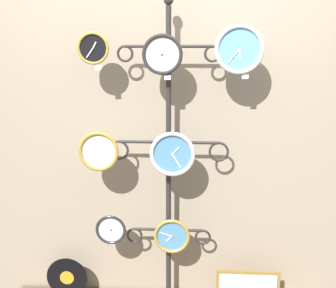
{
  "coord_description": "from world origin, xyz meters",
  "views": [
    {
      "loc": [
        0.19,
        -2.55,
        1.89
      ],
      "look_at": [
        0.0,
        0.36,
        1.21
      ],
      "focal_mm": 50.0,
      "sensor_mm": 36.0,
      "label": 1
    }
  ],
  "objects_px": {
    "display_stand": "(168,213)",
    "clock_top_center": "(162,54)",
    "clock_middle_center": "(172,154)",
    "clock_middle_left": "(99,151)",
    "clock_bottom_left": "(111,229)",
    "clock_bottom_center": "(172,236)",
    "vinyl_record": "(67,277)",
    "clock_top_right": "(239,49)",
    "clock_top_left": "(93,48)"
  },
  "relations": [
    {
      "from": "display_stand",
      "to": "clock_top_center",
      "type": "distance_m",
      "value": 1.07
    },
    {
      "from": "clock_top_left",
      "to": "clock_bottom_center",
      "type": "relative_size",
      "value": 0.83
    },
    {
      "from": "clock_top_right",
      "to": "clock_bottom_center",
      "type": "distance_m",
      "value": 1.29
    },
    {
      "from": "clock_top_right",
      "to": "vinyl_record",
      "type": "bearing_deg",
      "value": 175.14
    },
    {
      "from": "clock_top_center",
      "to": "clock_bottom_left",
      "type": "bearing_deg",
      "value": 179.7
    },
    {
      "from": "clock_top_right",
      "to": "clock_middle_center",
      "type": "height_order",
      "value": "clock_top_right"
    },
    {
      "from": "clock_top_center",
      "to": "vinyl_record",
      "type": "bearing_deg",
      "value": 172.23
    },
    {
      "from": "clock_middle_center",
      "to": "clock_bottom_center",
      "type": "distance_m",
      "value": 0.57
    },
    {
      "from": "clock_middle_left",
      "to": "clock_middle_center",
      "type": "relative_size",
      "value": 0.9
    },
    {
      "from": "vinyl_record",
      "to": "display_stand",
      "type": "bearing_deg",
      "value": 0.05
    },
    {
      "from": "clock_top_left",
      "to": "clock_top_right",
      "type": "distance_m",
      "value": 0.89
    },
    {
      "from": "clock_middle_center",
      "to": "vinyl_record",
      "type": "height_order",
      "value": "clock_middle_center"
    },
    {
      "from": "clock_middle_left",
      "to": "clock_bottom_left",
      "type": "relative_size",
      "value": 1.28
    },
    {
      "from": "vinyl_record",
      "to": "clock_bottom_center",
      "type": "bearing_deg",
      "value": -6.04
    },
    {
      "from": "clock_top_left",
      "to": "display_stand",
      "type": "bearing_deg",
      "value": 10.61
    },
    {
      "from": "clock_bottom_left",
      "to": "vinyl_record",
      "type": "relative_size",
      "value": 0.7
    },
    {
      "from": "clock_top_right",
      "to": "clock_bottom_center",
      "type": "height_order",
      "value": "clock_top_right"
    },
    {
      "from": "clock_top_right",
      "to": "clock_middle_center",
      "type": "bearing_deg",
      "value": -177.76
    },
    {
      "from": "clock_top_center",
      "to": "clock_top_right",
      "type": "distance_m",
      "value": 0.46
    },
    {
      "from": "display_stand",
      "to": "clock_bottom_left",
      "type": "height_order",
      "value": "display_stand"
    },
    {
      "from": "clock_top_center",
      "to": "vinyl_record",
      "type": "xyz_separation_m",
      "value": [
        -0.69,
        0.09,
        -1.57
      ]
    },
    {
      "from": "vinyl_record",
      "to": "clock_top_right",
      "type": "bearing_deg",
      "value": -4.86
    },
    {
      "from": "display_stand",
      "to": "clock_top_center",
      "type": "relative_size",
      "value": 8.56
    },
    {
      "from": "vinyl_record",
      "to": "clock_middle_left",
      "type": "bearing_deg",
      "value": -20.75
    },
    {
      "from": "clock_top_left",
      "to": "clock_middle_center",
      "type": "relative_size",
      "value": 0.69
    },
    {
      "from": "clock_bottom_left",
      "to": "clock_middle_left",
      "type": "bearing_deg",
      "value": -166.21
    },
    {
      "from": "clock_top_left",
      "to": "clock_bottom_center",
      "type": "distance_m",
      "value": 1.32
    },
    {
      "from": "clock_middle_left",
      "to": "vinyl_record",
      "type": "xyz_separation_m",
      "value": [
        -0.28,
        0.11,
        -0.96
      ]
    },
    {
      "from": "clock_bottom_left",
      "to": "vinyl_record",
      "type": "distance_m",
      "value": 0.55
    },
    {
      "from": "clock_top_center",
      "to": "clock_middle_left",
      "type": "distance_m",
      "value": 0.73
    },
    {
      "from": "vinyl_record",
      "to": "clock_top_left",
      "type": "bearing_deg",
      "value": -17.63
    },
    {
      "from": "clock_top_center",
      "to": "clock_bottom_center",
      "type": "relative_size",
      "value": 1.03
    },
    {
      "from": "clock_top_left",
      "to": "clock_middle_center",
      "type": "xyz_separation_m",
      "value": [
        0.49,
        -0.03,
        -0.65
      ]
    },
    {
      "from": "clock_middle_left",
      "to": "clock_bottom_center",
      "type": "distance_m",
      "value": 0.75
    },
    {
      "from": "clock_middle_left",
      "to": "vinyl_record",
      "type": "bearing_deg",
      "value": 159.25
    },
    {
      "from": "clock_top_left",
      "to": "clock_top_right",
      "type": "height_order",
      "value": "clock_top_right"
    },
    {
      "from": "clock_top_center",
      "to": "clock_bottom_center",
      "type": "distance_m",
      "value": 1.19
    },
    {
      "from": "clock_middle_left",
      "to": "clock_bottom_center",
      "type": "xyz_separation_m",
      "value": [
        0.47,
        0.03,
        -0.58
      ]
    },
    {
      "from": "clock_top_left",
      "to": "clock_top_right",
      "type": "bearing_deg",
      "value": -0.86
    },
    {
      "from": "clock_middle_left",
      "to": "clock_middle_center",
      "type": "height_order",
      "value": "clock_middle_center"
    },
    {
      "from": "display_stand",
      "to": "clock_bottom_left",
      "type": "relative_size",
      "value": 10.4
    },
    {
      "from": "clock_top_right",
      "to": "clock_top_center",
      "type": "bearing_deg",
      "value": 179.55
    },
    {
      "from": "clock_top_center",
      "to": "clock_middle_left",
      "type": "xyz_separation_m",
      "value": [
        -0.41,
        -0.01,
        -0.61
      ]
    },
    {
      "from": "clock_middle_left",
      "to": "vinyl_record",
      "type": "relative_size",
      "value": 0.89
    },
    {
      "from": "clock_middle_center",
      "to": "clock_top_left",
      "type": "bearing_deg",
      "value": 176.62
    },
    {
      "from": "clock_top_center",
      "to": "clock_bottom_center",
      "type": "xyz_separation_m",
      "value": [
        0.06,
        0.02,
        -1.19
      ]
    },
    {
      "from": "clock_top_center",
      "to": "clock_middle_center",
      "type": "height_order",
      "value": "clock_top_center"
    },
    {
      "from": "clock_bottom_left",
      "to": "display_stand",
      "type": "bearing_deg",
      "value": 13.84
    },
    {
      "from": "clock_top_center",
      "to": "vinyl_record",
      "type": "relative_size",
      "value": 0.84
    },
    {
      "from": "clock_middle_left",
      "to": "clock_bottom_center",
      "type": "height_order",
      "value": "clock_middle_left"
    }
  ]
}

